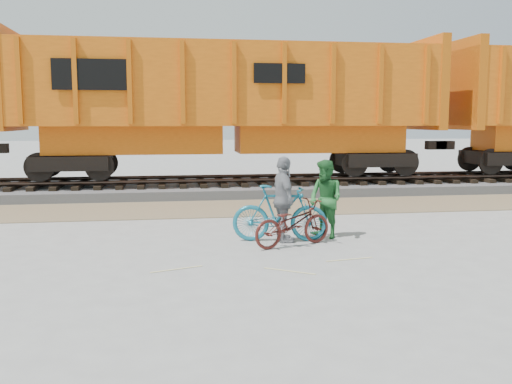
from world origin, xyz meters
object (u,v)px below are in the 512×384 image
person_woman (283,200)px  person_man (326,199)px  bicycle_maroon (293,223)px  hopper_car_center (229,102)px  bicycle_teal (280,213)px

person_woman → person_man: bearing=-80.2°
bicycle_maroon → person_woman: (-0.10, 0.40, 0.41)m
hopper_car_center → bicycle_maroon: bearing=-87.8°
person_man → hopper_car_center: bearing=160.1°
hopper_car_center → bicycle_teal: size_ratio=7.37×
hopper_car_center → bicycle_teal: bearing=-88.8°
hopper_car_center → person_woman: hopper_car_center is taller
bicycle_teal → bicycle_maroon: 0.51m
bicycle_teal → person_woman: 0.30m
person_man → person_woman: person_woman is taller
hopper_car_center → bicycle_maroon: size_ratio=8.22×
person_man → person_woman: (-0.94, -0.27, 0.05)m
hopper_car_center → person_woman: size_ratio=8.17×
bicycle_teal → person_woman: (0.06, -0.07, 0.29)m
bicycle_teal → person_man: (1.00, 0.20, 0.24)m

